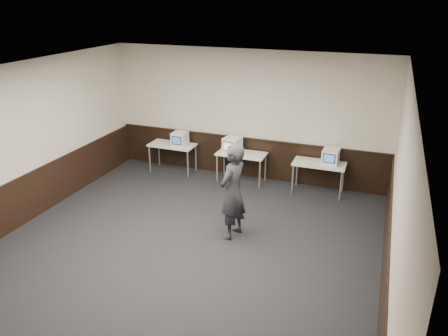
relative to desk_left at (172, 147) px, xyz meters
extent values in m
plane|color=black|center=(1.90, -3.60, -0.68)|extent=(8.00, 8.00, 0.00)
plane|color=white|center=(1.90, -3.60, 2.52)|extent=(8.00, 8.00, 0.00)
plane|color=beige|center=(1.90, 0.40, 0.92)|extent=(7.00, 0.00, 7.00)
plane|color=beige|center=(-1.60, -3.60, 0.92)|extent=(0.00, 8.00, 8.00)
plane|color=beige|center=(5.40, -3.60, 0.92)|extent=(0.00, 8.00, 8.00)
cube|color=black|center=(1.90, 0.38, -0.18)|extent=(6.98, 0.04, 1.00)
cube|color=black|center=(-1.58, -3.60, -0.18)|extent=(0.04, 7.98, 1.00)
cube|color=black|center=(5.38, -3.60, -0.18)|extent=(0.04, 7.98, 1.00)
cube|color=black|center=(1.90, 0.36, 0.34)|extent=(6.98, 0.06, 0.04)
cube|color=silver|center=(0.00, 0.00, 0.05)|extent=(1.20, 0.60, 0.04)
cylinder|color=#999999|center=(-0.55, -0.25, -0.32)|extent=(0.04, 0.04, 0.71)
cylinder|color=#999999|center=(0.55, -0.25, -0.32)|extent=(0.04, 0.04, 0.71)
cylinder|color=#999999|center=(-0.55, 0.25, -0.32)|extent=(0.04, 0.04, 0.71)
cylinder|color=#999999|center=(0.55, 0.25, -0.32)|extent=(0.04, 0.04, 0.71)
cube|color=silver|center=(1.90, 0.00, 0.05)|extent=(1.20, 0.60, 0.04)
cylinder|color=#999999|center=(1.35, -0.25, -0.32)|extent=(0.04, 0.04, 0.71)
cylinder|color=#999999|center=(2.45, -0.25, -0.32)|extent=(0.04, 0.04, 0.71)
cylinder|color=#999999|center=(1.35, 0.25, -0.32)|extent=(0.04, 0.04, 0.71)
cylinder|color=#999999|center=(2.45, 0.25, -0.32)|extent=(0.04, 0.04, 0.71)
cube|color=silver|center=(3.80, 0.00, 0.05)|extent=(1.20, 0.60, 0.04)
cylinder|color=#999999|center=(3.25, -0.25, -0.32)|extent=(0.04, 0.04, 0.71)
cylinder|color=#999999|center=(4.35, -0.25, -0.32)|extent=(0.04, 0.04, 0.71)
cylinder|color=#999999|center=(3.25, 0.25, -0.32)|extent=(0.04, 0.04, 0.71)
cylinder|color=#999999|center=(4.35, 0.25, -0.32)|extent=(0.04, 0.04, 0.71)
cube|color=white|center=(0.24, -0.03, 0.25)|extent=(0.37, 0.38, 0.36)
cube|color=black|center=(0.25, -0.22, 0.27)|extent=(0.27, 0.02, 0.22)
cube|color=#35599F|center=(0.25, -0.23, 0.27)|extent=(0.24, 0.01, 0.18)
cube|color=white|center=(1.67, -0.02, 0.26)|extent=(0.45, 0.47, 0.38)
cube|color=black|center=(1.63, -0.22, 0.28)|extent=(0.28, 0.07, 0.23)
cube|color=silver|center=(1.62, -0.23, 0.28)|extent=(0.24, 0.05, 0.19)
cube|color=white|center=(4.04, 0.03, 0.25)|extent=(0.38, 0.40, 0.36)
cube|color=black|center=(4.03, -0.16, 0.27)|extent=(0.27, 0.03, 0.22)
cube|color=#3865A8|center=(4.03, -0.17, 0.27)|extent=(0.24, 0.01, 0.18)
imported|color=#27272D|center=(2.58, -2.57, 0.26)|extent=(0.59, 0.77, 1.88)
camera|label=1|loc=(5.06, -9.57, 3.73)|focal=35.00mm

